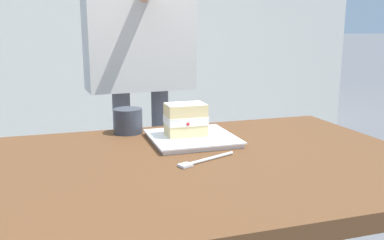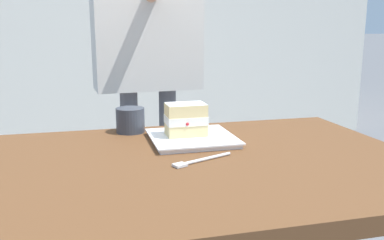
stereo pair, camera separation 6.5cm
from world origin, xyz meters
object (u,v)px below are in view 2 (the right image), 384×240
Objects in this scene: dessert_plate at (192,138)px; cake_slice at (186,119)px; dessert_fork at (199,160)px; coffee_cup at (130,120)px; patio_table at (168,203)px; diner_person at (147,26)px.

dessert_plate is 2.07× the size of cake_slice.
coffee_cup reaches higher than dessert_fork.
dessert_plate is at bearing 58.66° from patio_table.
cake_slice reaches higher than coffee_cup.
dessert_fork is at bearing -89.27° from diner_person.
dessert_fork is (-0.03, -0.19, -0.00)m from dessert_plate.
cake_slice is at bearing 85.47° from dessert_fork.
dessert_plate is 2.67× the size of coffee_cup.
diner_person is (-0.04, 0.56, 0.32)m from dessert_plate.
cake_slice reaches higher than dessert_fork.
coffee_cup is at bearing 136.12° from cake_slice.
coffee_cup is at bearing 110.37° from dessert_fork.
cake_slice reaches higher than patio_table.
coffee_cup reaches higher than dessert_plate.
cake_slice is 0.07× the size of diner_person.
cake_slice is (-0.01, 0.01, 0.05)m from dessert_plate.
patio_table is at bearing -121.34° from dessert_plate.
patio_table is 14.35× the size of coffee_cup.
diner_person is (0.12, 0.41, 0.29)m from coffee_cup.
dessert_plate is (0.10, 0.17, 0.12)m from patio_table.
patio_table is 0.36m from coffee_cup.
diner_person reaches higher than dessert_fork.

